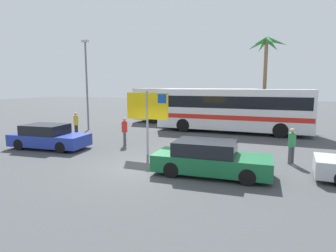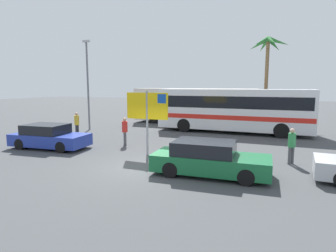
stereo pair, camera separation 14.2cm
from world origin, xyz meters
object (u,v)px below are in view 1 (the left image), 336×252
Objects in this scene: car_green at (210,159)px; pedestrian_near_sign at (125,129)px; ferry_sign at (148,109)px; pedestrian_by_bus at (292,143)px; pedestrian_crossing_lot at (76,122)px; bus_rear_coach at (193,104)px; bus_front_coach at (232,108)px; car_blue at (49,137)px.

pedestrian_near_sign reaches higher than car_green.
ferry_sign is 0.70× the size of car_green.
pedestrian_near_sign is 1.01× the size of pedestrian_by_bus.
car_green is at bearing 148.13° from pedestrian_crossing_lot.
ferry_sign is at bearing 147.39° from car_green.
bus_rear_coach is 6.60× the size of pedestrian_crossing_lot.
pedestrian_crossing_lot is 1.04× the size of pedestrian_by_bus.
bus_front_coach reaches higher than pedestrian_crossing_lot.
pedestrian_near_sign is 0.98× the size of pedestrian_crossing_lot.
ferry_sign is 7.43m from pedestrian_crossing_lot.
bus_rear_coach reaches higher than car_blue.
pedestrian_by_bus is at bearing 6.91° from ferry_sign.
bus_rear_coach is 13.59m from car_blue.
bus_front_coach is 9.05m from ferry_sign.
ferry_sign reaches higher than bus_rear_coach.
bus_rear_coach is 10.65m from pedestrian_near_sign.
bus_front_coach is 6.60× the size of pedestrian_crossing_lot.
car_blue is at bearing 98.83° from pedestrian_crossing_lot.
ferry_sign is 4.47m from car_green.
ferry_sign is (-2.69, -8.62, 0.54)m from bus_front_coach.
ferry_sign is at bearing 150.58° from pedestrian_crossing_lot.
ferry_sign is (1.36, -12.13, 0.54)m from bus_rear_coach.
bus_rear_coach reaches higher than pedestrian_crossing_lot.
pedestrian_crossing_lot is at bearing 157.06° from ferry_sign.
ferry_sign is at bearing -83.61° from bus_rear_coach.
bus_front_coach is 2.50× the size of car_blue.
car_green is (4.97, -14.16, -1.15)m from bus_rear_coach.
car_green is 2.82× the size of pedestrian_near_sign.
pedestrian_near_sign is (-2.26, 1.55, -1.38)m from ferry_sign.
pedestrian_crossing_lot is (-5.39, -9.33, -0.81)m from bus_rear_coach.
bus_rear_coach reaches higher than pedestrian_near_sign.
bus_front_coach is 6.77× the size of pedestrian_near_sign.
bus_rear_coach is at bearing 106.04° from car_green.
bus_front_coach is at bearing 158.93° from pedestrian_by_bus.
bus_front_coach reaches higher than pedestrian_by_bus.
car_blue is (-8.46, -9.30, -1.15)m from bus_front_coach.
bus_rear_coach is 12.22m from ferry_sign.
car_blue is (-5.77, -0.68, -1.69)m from ferry_sign.
bus_front_coach is at bearing -155.22° from pedestrian_crossing_lot.
pedestrian_crossing_lot is at bearing -148.34° from bus_front_coach.
bus_rear_coach is 6.77× the size of pedestrian_near_sign.
pedestrian_by_bus is (3.89, -7.77, -0.85)m from bus_front_coach.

